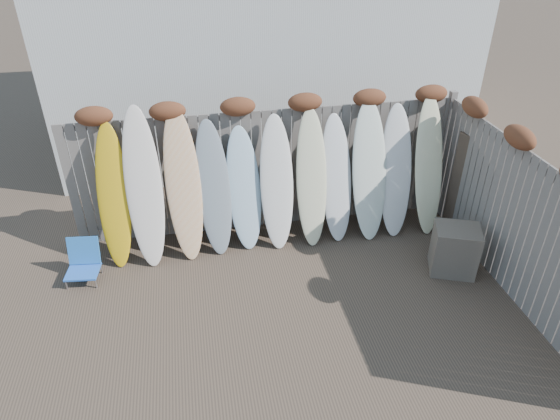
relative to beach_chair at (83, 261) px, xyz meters
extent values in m
plane|color=#493A2D|center=(2.79, -1.52, -0.27)|extent=(80.00, 80.00, 0.00)
cube|color=slate|center=(2.79, 0.88, 0.73)|extent=(6.00, 0.10, 2.00)
cube|color=slate|center=(5.79, 0.88, 0.78)|extent=(0.10, 0.10, 2.10)
ellipsoid|color=brown|center=(0.39, 0.84, 1.83)|extent=(0.52, 0.28, 0.28)
ellipsoid|color=brown|center=(1.39, 0.84, 1.83)|extent=(0.52, 0.28, 0.28)
ellipsoid|color=brown|center=(2.39, 0.84, 1.83)|extent=(0.52, 0.28, 0.28)
ellipsoid|color=brown|center=(3.39, 0.84, 1.83)|extent=(0.52, 0.28, 0.28)
ellipsoid|color=brown|center=(4.39, 0.84, 1.83)|extent=(0.52, 0.28, 0.28)
ellipsoid|color=brown|center=(5.39, 0.84, 1.83)|extent=(0.52, 0.28, 0.28)
cube|color=slate|center=(5.79, -1.32, 0.73)|extent=(0.10, 4.40, 2.00)
ellipsoid|color=brown|center=(5.75, -0.92, 1.83)|extent=(0.28, 0.56, 0.28)
ellipsoid|color=brown|center=(5.75, 0.18, 1.83)|extent=(0.28, 0.56, 0.28)
cube|color=blue|center=(-0.01, -0.10, -0.11)|extent=(0.48, 0.43, 0.03)
cube|color=blue|center=(0.01, 0.10, 0.11)|extent=(0.45, 0.18, 0.41)
cylinder|color=#A9A8AF|center=(-0.23, -0.25, -0.19)|extent=(0.02, 0.02, 0.16)
cylinder|color=#BBBBC3|center=(-0.19, 0.08, -0.19)|extent=(0.02, 0.02, 0.16)
cylinder|color=#BABCC2|center=(0.17, -0.29, -0.19)|extent=(0.02, 0.02, 0.16)
cylinder|color=#B6B6BE|center=(0.21, 0.04, -0.19)|extent=(0.02, 0.02, 0.16)
cube|color=#4E3F3A|center=(5.25, -0.84, 0.09)|extent=(0.76, 0.70, 0.72)
cube|color=brown|center=(5.89, -0.14, 0.55)|extent=(0.35, 1.06, 1.64)
ellipsoid|color=gold|center=(0.51, 0.43, 0.75)|extent=(0.53, 0.77, 2.05)
ellipsoid|color=silver|center=(0.95, 0.40, 0.86)|extent=(0.53, 0.81, 2.27)
ellipsoid|color=#F3A56C|center=(1.50, 0.44, 0.82)|extent=(0.54, 0.79, 2.19)
ellipsoid|color=gray|center=(1.94, 0.46, 0.72)|extent=(0.55, 0.74, 1.98)
ellipsoid|color=#A5C4D8|center=(2.39, 0.49, 0.65)|extent=(0.55, 0.69, 1.85)
ellipsoid|color=white|center=(2.88, 0.44, 0.73)|extent=(0.54, 0.74, 2.00)
ellipsoid|color=beige|center=(3.42, 0.43, 0.76)|extent=(0.52, 0.76, 2.06)
ellipsoid|color=silver|center=(3.83, 0.46, 0.70)|extent=(0.50, 0.71, 1.94)
ellipsoid|color=silver|center=(4.34, 0.42, 0.79)|extent=(0.55, 0.76, 2.12)
ellipsoid|color=silver|center=(4.78, 0.43, 0.74)|extent=(0.58, 0.77, 2.03)
ellipsoid|color=beige|center=(5.32, 0.41, 0.80)|extent=(0.48, 0.77, 2.15)
camera|label=1|loc=(1.69, -6.06, 4.36)|focal=32.00mm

